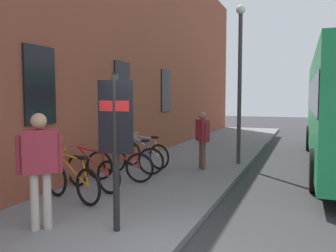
# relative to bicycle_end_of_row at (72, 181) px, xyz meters

# --- Properties ---
(ground) EXTENTS (60.00, 60.00, 0.00)m
(ground) POSITION_rel_bicycle_end_of_row_xyz_m (4.13, -3.66, -0.51)
(ground) COLOR #2D2D30
(sidewalk_pavement) EXTENTS (24.00, 3.50, 0.12)m
(sidewalk_pavement) POSITION_rel_bicycle_end_of_row_xyz_m (6.13, -0.91, -0.45)
(sidewalk_pavement) COLOR slate
(sidewalk_pavement) RESTS_ON ground
(station_facade) EXTENTS (22.00, 0.65, 7.91)m
(station_facade) POSITION_rel_bicycle_end_of_row_xyz_m (7.12, 1.14, 3.44)
(station_facade) COLOR brown
(station_facade) RESTS_ON ground
(bicycle_end_of_row) EXTENTS (0.68, 1.70, 0.97)m
(bicycle_end_of_row) POSITION_rel_bicycle_end_of_row_xyz_m (0.00, 0.00, 0.00)
(bicycle_end_of_row) COLOR black
(bicycle_end_of_row) RESTS_ON sidewalk_pavement
(bicycle_mid_rack) EXTENTS (0.65, 1.71, 0.97)m
(bicycle_mid_rack) POSITION_rel_bicycle_end_of_row_xyz_m (0.85, 0.08, 0.00)
(bicycle_mid_rack) COLOR black
(bicycle_mid_rack) RESTS_ON sidewalk_pavement
(bicycle_far_end) EXTENTS (0.48, 1.77, 0.97)m
(bicycle_far_end) POSITION_rel_bicycle_end_of_row_xyz_m (1.78, -0.08, 0.00)
(bicycle_far_end) COLOR black
(bicycle_far_end) RESTS_ON sidewalk_pavement
(bicycle_under_window) EXTENTS (0.48, 1.76, 0.97)m
(bicycle_under_window) POSITION_rel_bicycle_end_of_row_xyz_m (2.66, 0.01, -0.00)
(bicycle_under_window) COLOR black
(bicycle_under_window) RESTS_ON sidewalk_pavement
(bicycle_beside_lamp) EXTENTS (0.63, 1.72, 0.97)m
(bicycle_beside_lamp) POSITION_rel_bicycle_end_of_row_xyz_m (3.59, 0.07, -0.00)
(bicycle_beside_lamp) COLOR black
(bicycle_beside_lamp) RESTS_ON sidewalk_pavement
(transit_info_sign) EXTENTS (0.10, 0.55, 2.40)m
(transit_info_sign) POSITION_rel_bicycle_end_of_row_xyz_m (-1.07, -1.61, 1.21)
(transit_info_sign) COLOR black
(transit_info_sign) RESTS_ON sidewalk_pavement
(pedestrian_by_facade) EXTENTS (0.51, 0.48, 1.63)m
(pedestrian_by_facade) POSITION_rel_bicycle_end_of_row_xyz_m (3.93, -1.55, 0.61)
(pedestrian_by_facade) COLOR brown
(pedestrian_by_facade) RESTS_ON sidewalk_pavement
(pedestrian_crossing_street) EXTENTS (0.54, 0.55, 1.80)m
(pedestrian_crossing_street) POSITION_rel_bicycle_end_of_row_xyz_m (-1.43, -0.49, 0.71)
(pedestrian_crossing_street) COLOR #B2A599
(pedestrian_crossing_street) RESTS_ON sidewalk_pavement
(street_lamp) EXTENTS (0.28, 0.28, 4.77)m
(street_lamp) POSITION_rel_bicycle_end_of_row_xyz_m (5.16, -2.36, 2.47)
(street_lamp) COLOR #333338
(street_lamp) RESTS_ON sidewalk_pavement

